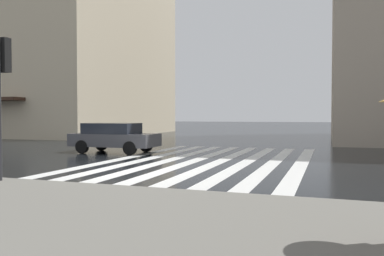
% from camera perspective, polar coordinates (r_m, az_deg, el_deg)
% --- Properties ---
extents(ground_plane, '(220.00, 220.00, 0.00)m').
position_cam_1_polar(ground_plane, '(12.61, -8.76, -6.23)').
color(ground_plane, black).
extents(zebra_crossing, '(13.00, 7.50, 0.01)m').
position_cam_1_polar(zebra_crossing, '(15.77, 2.64, -4.60)').
color(zebra_crossing, silver).
rests_on(zebra_crossing, ground_plane).
extents(haussmann_block_mid, '(19.80, 29.92, 21.64)m').
position_cam_1_polar(haussmann_block_mid, '(46.43, -24.93, 12.56)').
color(haussmann_block_mid, beige).
rests_on(haussmann_block_mid, ground_plane).
extents(traffic_signal_post, '(0.44, 0.30, 3.53)m').
position_cam_1_polar(traffic_signal_post, '(10.94, -25.68, 6.56)').
color(traffic_signal_post, '#232326').
rests_on(traffic_signal_post, sidewalk_pavement).
extents(car_dark_grey, '(1.85, 4.10, 1.41)m').
position_cam_1_polar(car_dark_grey, '(19.18, -11.18, -1.25)').
color(car_dark_grey, '#4C4C51').
rests_on(car_dark_grey, ground_plane).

